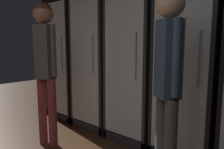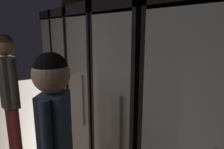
{
  "view_description": "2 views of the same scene",
  "coord_description": "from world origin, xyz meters",
  "px_view_note": "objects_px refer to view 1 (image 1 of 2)",
  "views": [
    {
      "loc": [
        0.85,
        0.51,
        1.2
      ],
      "look_at": [
        -0.96,
        2.59,
        0.82
      ],
      "focal_mm": 33.94,
      "sensor_mm": 36.0,
      "label": 1
    },
    {
      "loc": [
        1.29,
        1.75,
        1.77
      ],
      "look_at": [
        -0.51,
        2.75,
        1.29
      ],
      "focal_mm": 33.88,
      "sensor_mm": 36.0,
      "label": 2
    }
  ],
  "objects_px": {
    "cooler_far_left": "(71,60)",
    "shopper_far": "(168,68)",
    "cooler_left": "(100,61)",
    "shopper_near": "(45,57)",
    "cooler_center": "(138,64)",
    "cooler_right": "(191,68)"
  },
  "relations": [
    {
      "from": "cooler_center",
      "to": "shopper_near",
      "type": "bearing_deg",
      "value": -126.57
    },
    {
      "from": "cooler_far_left",
      "to": "cooler_left",
      "type": "relative_size",
      "value": 1.0
    },
    {
      "from": "cooler_left",
      "to": "cooler_right",
      "type": "relative_size",
      "value": 1.0
    },
    {
      "from": "cooler_far_left",
      "to": "cooler_right",
      "type": "bearing_deg",
      "value": 0.05
    },
    {
      "from": "shopper_far",
      "to": "cooler_right",
      "type": "bearing_deg",
      "value": 97.9
    },
    {
      "from": "cooler_far_left",
      "to": "cooler_center",
      "type": "bearing_deg",
      "value": 0.06
    },
    {
      "from": "cooler_center",
      "to": "shopper_far",
      "type": "xyz_separation_m",
      "value": [
        0.78,
        -0.74,
        0.06
      ]
    },
    {
      "from": "cooler_far_left",
      "to": "shopper_far",
      "type": "xyz_separation_m",
      "value": [
        2.12,
        -0.74,
        0.06
      ]
    },
    {
      "from": "cooler_far_left",
      "to": "shopper_near",
      "type": "bearing_deg",
      "value": -53.31
    },
    {
      "from": "cooler_far_left",
      "to": "shopper_far",
      "type": "bearing_deg",
      "value": -19.17
    },
    {
      "from": "cooler_far_left",
      "to": "cooler_center",
      "type": "xyz_separation_m",
      "value": [
        1.35,
        0.0,
        0.0
      ]
    },
    {
      "from": "cooler_far_left",
      "to": "cooler_right",
      "type": "distance_m",
      "value": 2.02
    },
    {
      "from": "cooler_left",
      "to": "cooler_right",
      "type": "xyz_separation_m",
      "value": [
        1.35,
        0.0,
        -0.01
      ]
    },
    {
      "from": "cooler_center",
      "to": "shopper_far",
      "type": "height_order",
      "value": "cooler_center"
    },
    {
      "from": "cooler_right",
      "to": "shopper_near",
      "type": "height_order",
      "value": "cooler_right"
    },
    {
      "from": "shopper_far",
      "to": "cooler_left",
      "type": "bearing_deg",
      "value": 153.05
    },
    {
      "from": "cooler_center",
      "to": "cooler_right",
      "type": "height_order",
      "value": "same"
    },
    {
      "from": "cooler_left",
      "to": "cooler_center",
      "type": "xyz_separation_m",
      "value": [
        0.67,
        0.0,
        -0.01
      ]
    },
    {
      "from": "cooler_far_left",
      "to": "shopper_far",
      "type": "height_order",
      "value": "cooler_far_left"
    },
    {
      "from": "cooler_center",
      "to": "shopper_near",
      "type": "xyz_separation_m",
      "value": [
        -0.67,
        -0.91,
        0.11
      ]
    },
    {
      "from": "cooler_far_left",
      "to": "cooler_left",
      "type": "distance_m",
      "value": 0.67
    },
    {
      "from": "cooler_left",
      "to": "shopper_far",
      "type": "distance_m",
      "value": 1.63
    }
  ]
}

